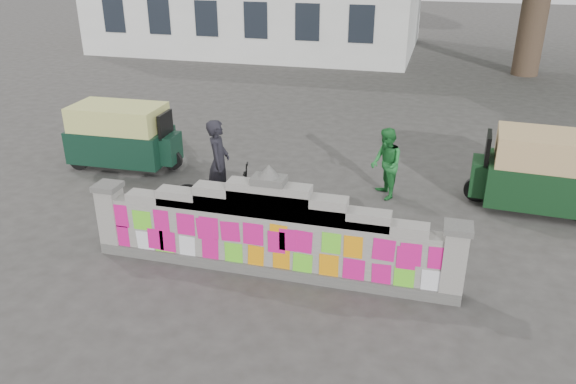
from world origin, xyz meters
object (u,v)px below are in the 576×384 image
(pedestrian, at_px, (386,164))
(rickshaw_right, at_px, (549,171))
(cyclist_bike, at_px, (220,191))
(rickshaw_left, at_px, (123,135))
(cyclist_rider, at_px, (219,175))

(pedestrian, height_order, rickshaw_right, rickshaw_right)
(cyclist_bike, xyz_separation_m, rickshaw_left, (-3.41, 2.04, 0.28))
(cyclist_rider, distance_m, rickshaw_right, 6.88)
(pedestrian, distance_m, rickshaw_left, 6.63)
(cyclist_bike, relative_size, rickshaw_left, 0.71)
(cyclist_bike, relative_size, rickshaw_right, 0.67)
(cyclist_rider, distance_m, rickshaw_left, 3.98)
(cyclist_rider, bearing_deg, rickshaw_left, 46.15)
(cyclist_bike, xyz_separation_m, cyclist_rider, (0.00, 0.00, 0.37))
(cyclist_rider, relative_size, pedestrian, 1.14)
(cyclist_bike, height_order, rickshaw_left, rickshaw_left)
(cyclist_rider, bearing_deg, cyclist_bike, -0.00)
(cyclist_bike, height_order, cyclist_rider, cyclist_rider)
(rickshaw_right, bearing_deg, cyclist_rider, 20.85)
(cyclist_rider, bearing_deg, rickshaw_right, -85.62)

